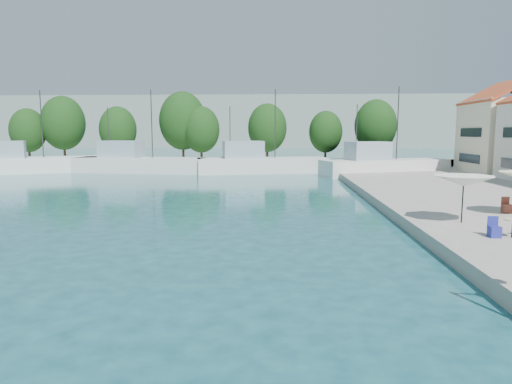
# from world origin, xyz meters

# --- Properties ---
(quay_far) EXTENTS (90.00, 16.00, 0.60)m
(quay_far) POSITION_xyz_m (-8.00, 67.00, 0.30)
(quay_far) COLOR gray
(quay_far) RESTS_ON ground
(hill_west) EXTENTS (180.00, 40.00, 16.00)m
(hill_west) POSITION_xyz_m (-30.00, 160.00, 8.00)
(hill_west) COLOR gray
(hill_west) RESTS_ON ground
(hill_east) EXTENTS (140.00, 40.00, 12.00)m
(hill_east) POSITION_xyz_m (40.00, 180.00, 6.00)
(hill_east) COLOR gray
(hill_east) RESTS_ON ground
(trawler_01) EXTENTS (19.73, 13.05, 10.20)m
(trawler_01) POSITION_xyz_m (-31.02, 54.68, 1.07)
(trawler_01) COLOR white
(trawler_01) RESTS_ON ground
(trawler_02) EXTENTS (16.14, 5.80, 10.20)m
(trawler_02) POSITION_xyz_m (-17.36, 55.87, 1.07)
(trawler_02) COLOR silver
(trawler_02) RESTS_ON ground
(trawler_03) EXTENTS (15.84, 7.33, 10.20)m
(trawler_03) POSITION_xyz_m (-2.68, 55.92, 1.07)
(trawler_03) COLOR silver
(trawler_03) RESTS_ON ground
(trawler_04) EXTENTS (14.89, 8.33, 10.20)m
(trawler_04) POSITION_xyz_m (11.11, 53.18, 1.07)
(trawler_04) COLOR silver
(trawler_04) RESTS_ON ground
(tree_01) EXTENTS (5.26, 5.26, 7.78)m
(tree_01) POSITION_xyz_m (-38.09, 69.14, 5.09)
(tree_01) COLOR #3F2B19
(tree_01) RESTS_ON quay_far
(tree_02) EXTENTS (6.55, 6.55, 9.70)m
(tree_02) POSITION_xyz_m (-33.29, 70.56, 6.20)
(tree_02) COLOR #3F2B19
(tree_02) RESTS_ON quay_far
(tree_03) EXTENTS (5.39, 5.39, 7.98)m
(tree_03) POSITION_xyz_m (-24.02, 68.30, 5.20)
(tree_03) COLOR #3F2B19
(tree_03) RESTS_ON quay_far
(tree_04) EXTENTS (6.88, 6.88, 10.18)m
(tree_04) POSITION_xyz_m (-14.61, 69.43, 6.48)
(tree_04) COLOR #3F2B19
(tree_04) RESTS_ON quay_far
(tree_05) EXTENTS (5.39, 5.39, 7.97)m
(tree_05) POSITION_xyz_m (-11.67, 68.27, 5.20)
(tree_05) COLOR #3F2B19
(tree_05) RESTS_ON quay_far
(tree_06) EXTENTS (5.67, 5.67, 8.39)m
(tree_06) POSITION_xyz_m (-2.07, 69.17, 5.44)
(tree_06) COLOR #3F2B19
(tree_06) RESTS_ON quay_far
(tree_07) EXTENTS (5.00, 5.00, 7.41)m
(tree_07) POSITION_xyz_m (6.63, 71.26, 4.87)
(tree_07) COLOR #3F2B19
(tree_07) RESTS_ON quay_far
(tree_08) EXTENTS (6.03, 6.03, 8.92)m
(tree_08) POSITION_xyz_m (13.56, 69.24, 5.75)
(tree_08) COLOR #3F2B19
(tree_08) RESTS_ON quay_far
(umbrella_white) EXTENTS (2.79, 2.79, 2.23)m
(umbrella_white) POSITION_xyz_m (8.34, 23.49, 2.58)
(umbrella_white) COLOR black
(umbrella_white) RESTS_ON quay_right
(cafe_table_02) EXTENTS (1.82, 0.70, 0.76)m
(cafe_table_02) POSITION_xyz_m (9.18, 20.48, 0.89)
(cafe_table_02) COLOR black
(cafe_table_02) RESTS_ON quay_right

